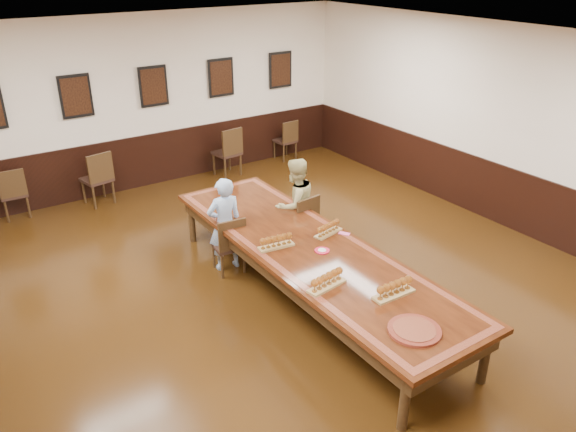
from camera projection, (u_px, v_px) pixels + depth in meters
floor at (309, 298)px, 7.44m from camera, size 8.00×10.00×0.02m
ceiling at (314, 48)px, 6.05m from camera, size 8.00×10.00×0.02m
wall_back at (154, 102)px, 10.50m from camera, size 8.00×0.02×3.20m
wall_right at (518, 131)px, 8.77m from camera, size 0.02×10.00×3.20m
chair_man at (228, 243)px, 7.89m from camera, size 0.45×0.49×0.87m
chair_woman at (299, 223)px, 8.43m from camera, size 0.48×0.52×0.92m
spare_chair_a at (13, 192)px, 9.50m from camera, size 0.43×0.47×0.90m
spare_chair_b at (97, 178)px, 10.00m from camera, size 0.55×0.59×0.99m
spare_chair_c at (227, 151)px, 11.28m from camera, size 0.53×0.57×1.01m
spare_chair_d at (285, 139)px, 12.21m from camera, size 0.44×0.47×0.88m
person_man at (225, 224)px, 7.85m from camera, size 0.54×0.39×1.38m
person_woman at (295, 205)px, 8.38m from camera, size 0.78×0.64×1.44m
pink_phone at (344, 234)px, 7.45m from camera, size 0.14×0.16×0.01m
wainscoting at (310, 265)px, 7.22m from camera, size 8.00×10.00×1.00m
conference_table at (310, 257)px, 7.17m from camera, size 1.40×5.00×0.76m
posters at (153, 86)px, 10.32m from camera, size 6.14×0.04×0.74m
flight_a at (276, 242)px, 7.08m from camera, size 0.48×0.21×0.17m
flight_b at (328, 229)px, 7.42m from camera, size 0.46×0.23×0.16m
flight_c at (327, 281)px, 6.24m from camera, size 0.51×0.22×0.19m
flight_d at (394, 289)px, 6.08m from camera, size 0.51×0.17×0.19m
red_plate_grp at (322, 251)px, 7.02m from camera, size 0.19×0.19×0.02m
carved_platter at (414, 330)px, 5.53m from camera, size 0.56×0.56×0.04m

